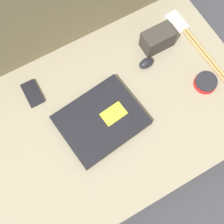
# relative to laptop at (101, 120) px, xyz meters

# --- Properties ---
(ground_plane) EXTENTS (8.00, 8.00, 0.00)m
(ground_plane) POSITION_rel_laptop_xyz_m (0.05, 0.01, -0.17)
(ground_plane) COLOR #38383D
(couch_seat) EXTENTS (1.12, 0.72, 0.15)m
(couch_seat) POSITION_rel_laptop_xyz_m (0.05, 0.01, -0.09)
(couch_seat) COLOR gray
(couch_seat) RESTS_ON ground_plane
(couch_backrest) EXTENTS (1.12, 0.20, 0.54)m
(couch_backrest) POSITION_rel_laptop_xyz_m (0.05, 0.47, 0.10)
(couch_backrest) COLOR #756B4C
(couch_backrest) RESTS_ON ground_plane
(laptop) EXTENTS (0.33, 0.28, 0.03)m
(laptop) POSITION_rel_laptop_xyz_m (0.00, 0.00, 0.00)
(laptop) COLOR black
(laptop) RESTS_ON couch_seat
(computer_mouse) EXTENTS (0.07, 0.04, 0.04)m
(computer_mouse) POSITION_rel_laptop_xyz_m (0.27, 0.12, 0.00)
(computer_mouse) COLOR black
(computer_mouse) RESTS_ON couch_seat
(speaker_puck) EXTENTS (0.09, 0.09, 0.03)m
(speaker_puck) POSITION_rel_laptop_xyz_m (0.44, -0.07, 0.00)
(speaker_puck) COLOR red
(speaker_puck) RESTS_ON couch_seat
(phone_silver) EXTENTS (0.06, 0.11, 0.01)m
(phone_silver) POSITION_rel_laptop_xyz_m (-0.18, 0.23, -0.01)
(phone_silver) COLOR black
(phone_silver) RESTS_ON couch_seat
(phone_black) EXTENTS (0.06, 0.11, 0.01)m
(phone_black) POSITION_rel_laptop_xyz_m (0.50, 0.23, -0.01)
(phone_black) COLOR silver
(phone_black) RESTS_ON couch_seat
(camera_pouch) EXTENTS (0.13, 0.08, 0.09)m
(camera_pouch) POSITION_rel_laptop_xyz_m (0.36, 0.18, 0.03)
(camera_pouch) COLOR #38332D
(camera_pouch) RESTS_ON couch_seat
(drumstick_pair) EXTENTS (0.04, 0.39, 0.01)m
(drumstick_pair) POSITION_rel_laptop_xyz_m (0.51, -0.01, -0.01)
(drumstick_pair) COLOR tan
(drumstick_pair) RESTS_ON couch_seat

